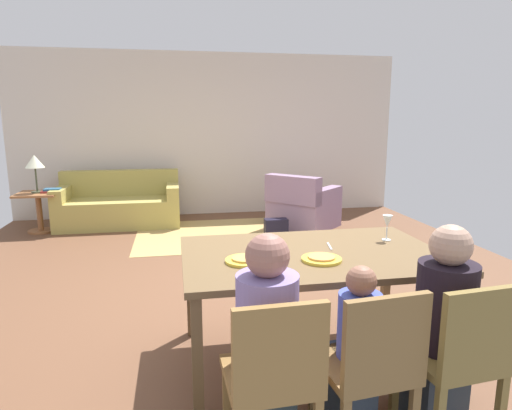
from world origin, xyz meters
TOP-DOWN VIEW (x-y plane):
  - ground_plane at (0.00, 0.44)m, footprint 6.44×6.07m
  - back_wall at (0.00, 3.52)m, footprint 6.44×0.10m
  - dining_table at (0.26, -1.37)m, footprint 1.70×1.10m
  - plate_near_man at (-0.20, -1.49)m, footprint 0.25×0.25m
  - pizza_near_man at (-0.20, -1.49)m, footprint 0.17×0.17m
  - plate_near_child at (0.26, -1.55)m, footprint 0.25×0.25m
  - pizza_near_child at (0.26, -1.55)m, footprint 0.17×0.17m
  - wine_glass at (0.88, -1.19)m, footprint 0.07×0.07m
  - fork at (0.01, -1.42)m, footprint 0.06×0.15m
  - knife at (0.42, -1.27)m, footprint 0.05×0.17m
  - dining_chair_man at (-0.20, -2.28)m, footprint 0.43×0.43m
  - person_man at (-0.21, -2.11)m, footprint 0.30×0.40m
  - dining_chair_child at (0.27, -2.28)m, footprint 0.46×0.46m
  - person_child at (0.26, -2.11)m, footprint 0.22×0.30m
  - dining_chair_woman at (0.74, -2.28)m, footprint 0.46×0.46m
  - person_woman at (0.73, -2.11)m, footprint 0.30×0.41m
  - area_rug at (0.11, 2.04)m, footprint 2.60×1.80m
  - couch at (-1.47, 2.89)m, footprint 1.81×0.86m
  - armchair at (1.25, 2.20)m, footprint 1.21×1.21m
  - side_table at (-2.57, 2.64)m, footprint 0.56×0.56m
  - table_lamp at (-2.57, 2.64)m, footprint 0.26×0.26m
  - book_lower at (-2.39, 2.62)m, footprint 0.22×0.16m
  - book_upper at (-2.36, 2.64)m, footprint 0.22×0.16m
  - handbag at (0.74, 1.74)m, footprint 0.32×0.16m

SIDE VIEW (x-z plane):
  - ground_plane at x=0.00m, z-range -0.02..0.00m
  - area_rug at x=0.11m, z-range 0.00..0.01m
  - handbag at x=0.74m, z-range 0.00..0.26m
  - couch at x=-1.47m, z-range -0.11..0.71m
  - armchair at x=1.25m, z-range -0.09..0.73m
  - side_table at x=-2.57m, z-range 0.09..0.67m
  - person_child at x=0.26m, z-range -0.03..0.89m
  - dining_chair_man at x=-0.20m, z-range 0.06..0.93m
  - dining_chair_child at x=0.27m, z-range 0.06..0.93m
  - dining_chair_woman at x=0.74m, z-range 0.06..0.93m
  - person_man at x=-0.21m, z-range -0.04..1.07m
  - person_woman at x=0.73m, z-range -0.04..1.07m
  - book_lower at x=-2.39m, z-range 0.58..0.61m
  - book_upper at x=-2.36m, z-range 0.61..0.64m
  - dining_table at x=0.26m, z-range 0.31..1.07m
  - fork at x=0.01m, z-range 0.76..0.77m
  - knife at x=0.42m, z-range 0.76..0.77m
  - plate_near_man at x=-0.20m, z-range 0.76..0.78m
  - plate_near_child at x=0.26m, z-range 0.76..0.78m
  - pizza_near_man at x=-0.20m, z-range 0.78..0.79m
  - pizza_near_child at x=0.26m, z-range 0.78..0.79m
  - wine_glass at x=0.88m, z-range 0.80..0.99m
  - table_lamp at x=-2.57m, z-range 0.74..1.28m
  - back_wall at x=0.00m, z-range 0.00..2.70m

